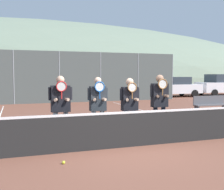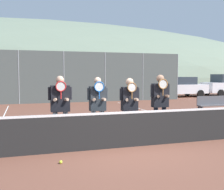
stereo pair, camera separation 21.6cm
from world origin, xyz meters
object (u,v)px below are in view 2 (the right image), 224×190
object	(u,v)px
player_rightmost	(160,100)
car_center	(120,87)
bench_courtside	(214,104)
player_leftmost	(60,104)
car_right_of_center	(178,87)
player_center_right	(130,103)
player_center_left	(98,104)
tennis_ball_on_court	(61,162)
car_left_of_center	(56,88)

from	to	relation	value
player_rightmost	car_center	bearing A→B (deg)	75.81
car_center	bench_courtside	distance (m)	9.84
car_center	player_leftmost	bearing A→B (deg)	-115.32
car_right_of_center	player_center_right	bearing A→B (deg)	-125.52
player_center_left	car_center	size ratio (longest dim) A/B	0.39
player_rightmost	car_center	world-z (taller)	player_rightmost
car_center	car_right_of_center	xyz separation A→B (m)	(5.06, -0.20, -0.05)
player_leftmost	bench_courtside	xyz separation A→B (m)	(7.56, 3.54, -0.62)
player_leftmost	player_rightmost	size ratio (longest dim) A/B	0.98
player_center_left	car_right_of_center	xyz separation A→B (m)	(10.33, 13.09, -0.18)
player_center_right	car_right_of_center	distance (m)	16.25
player_leftmost	tennis_ball_on_court	size ratio (longest dim) A/B	26.70
car_center	player_center_right	bearing A→B (deg)	-108.08
player_center_left	player_rightmost	distance (m)	1.92
player_center_right	bench_courtside	xyz separation A→B (m)	(5.65, 3.67, -0.58)
player_leftmost	car_center	bearing A→B (deg)	64.68
player_center_left	tennis_ball_on_court	size ratio (longest dim) A/B	26.14
car_center	player_center_left	bearing A→B (deg)	-111.63
player_center_left	tennis_ball_on_court	distance (m)	2.31
player_leftmost	car_center	size ratio (longest dim) A/B	0.40
player_center_left	player_rightmost	xyz separation A→B (m)	(1.92, 0.02, 0.07)
car_right_of_center	tennis_ball_on_court	bearing A→B (deg)	-128.07
car_left_of_center	car_center	world-z (taller)	car_center
car_left_of_center	player_center_right	bearing A→B (deg)	-87.62
player_center_right	car_right_of_center	xyz separation A→B (m)	(9.44, 13.22, -0.18)
player_center_left	player_rightmost	world-z (taller)	player_rightmost
bench_courtside	player_leftmost	bearing A→B (deg)	-154.89
player_center_left	car_left_of_center	world-z (taller)	player_center_left
player_center_left	car_left_of_center	size ratio (longest dim) A/B	0.40
player_leftmost	player_rightmost	world-z (taller)	player_rightmost
car_right_of_center	bench_courtside	xyz separation A→B (m)	(-3.79, -9.55, -0.40)
player_rightmost	tennis_ball_on_court	size ratio (longest dim) A/B	27.12
car_center	car_right_of_center	world-z (taller)	car_center
car_left_of_center	car_center	size ratio (longest dim) A/B	0.96
player_leftmost	car_center	xyz separation A→B (m)	(6.29, 13.29, -0.17)
tennis_ball_on_court	player_center_left	bearing A→B (deg)	53.58
bench_courtside	player_rightmost	bearing A→B (deg)	-142.73
car_left_of_center	car_right_of_center	size ratio (longest dim) A/B	0.95
bench_courtside	tennis_ball_on_court	world-z (taller)	bench_courtside
player_center_right	tennis_ball_on_court	distance (m)	2.81
player_rightmost	car_left_of_center	bearing A→B (deg)	96.74
player_leftmost	car_right_of_center	size ratio (longest dim) A/B	0.39
player_leftmost	car_left_of_center	world-z (taller)	player_leftmost
player_leftmost	player_center_left	distance (m)	1.02
car_center	car_left_of_center	bearing A→B (deg)	177.95
bench_courtside	car_center	bearing A→B (deg)	97.43
player_center_right	tennis_ball_on_court	bearing A→B (deg)	-144.06
car_center	car_right_of_center	bearing A→B (deg)	-2.23
player_center_left	player_leftmost	bearing A→B (deg)	-179.73
player_leftmost	bench_courtside	distance (m)	8.37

